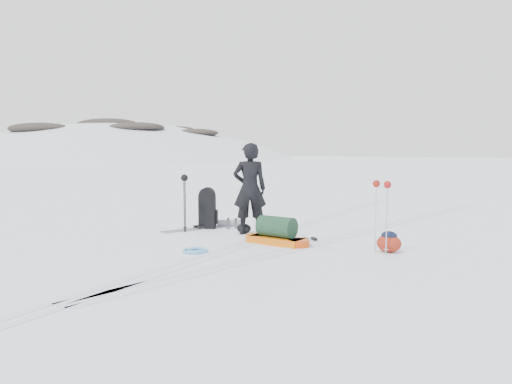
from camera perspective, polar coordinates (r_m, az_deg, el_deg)
ground at (r=10.16m, az=0.49°, el=-5.43°), size 200.00×200.00×0.00m
ski_tracks at (r=10.60m, az=5.86°, el=-4.99°), size 3.38×17.97×0.01m
skier at (r=10.67m, az=-0.72°, el=0.38°), size 0.85×0.81×1.96m
pulk_sled at (r=9.65m, az=2.37°, el=-4.75°), size 1.42×0.50×0.54m
expedition_rucksack at (r=11.56m, az=-5.25°, el=-1.98°), size 0.75×0.99×0.95m
ski_poles_black at (r=11.04m, az=-8.18°, el=0.82°), size 0.16×0.18×1.28m
ski_poles_silver at (r=8.95m, az=14.17°, el=-0.05°), size 0.37×0.27×1.28m
touring_skis_grey at (r=11.56m, az=-6.46°, el=-4.11°), size 0.89×1.88×0.07m
touring_skis_white at (r=10.02m, az=6.15°, el=-5.51°), size 1.55×1.44×0.07m
rope_coil at (r=9.01m, az=-6.88°, el=-6.64°), size 0.49×0.49×0.06m
small_daypack at (r=9.20m, az=14.96°, el=-5.54°), size 0.54×0.49×0.38m
thermos_pair at (r=11.47m, az=-2.76°, el=-3.63°), size 0.17×0.24×0.25m
stuff_sack at (r=10.87m, az=-1.39°, el=-4.18°), size 0.38×0.31×0.21m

